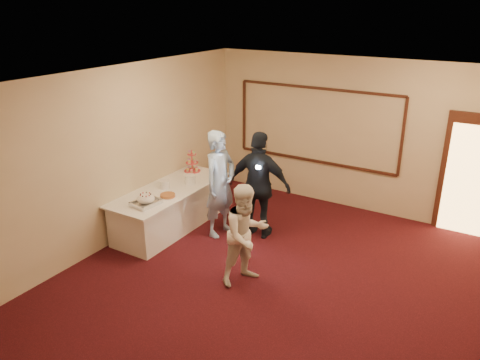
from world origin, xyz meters
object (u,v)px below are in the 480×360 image
tart (168,196)px  man (220,184)px  cupcake_stand (192,163)px  woman (246,235)px  plate_stack_a (165,184)px  buffet_table (171,208)px  guest (259,186)px  pavlova_tray (146,200)px  plate_stack_b (190,179)px

tart → man: (0.69, 0.60, 0.16)m
cupcake_stand → woman: bearing=-37.7°
cupcake_stand → man: man is taller
plate_stack_a → buffet_table: bearing=32.5°
tart → man: size_ratio=0.16×
woman → guest: 1.49m
woman → guest: (-0.54, 1.38, 0.19)m
buffet_table → woman: 2.29m
cupcake_stand → man: size_ratio=0.25×
woman → guest: guest is taller
tart → woman: 1.93m
pavlova_tray → plate_stack_a: 0.75m
cupcake_stand → plate_stack_b: 0.69m
buffet_table → man: 1.12m
plate_stack_b → man: (0.75, -0.12, 0.10)m
cupcake_stand → plate_stack_b: bearing=-56.4°
plate_stack_a → woman: 2.31m
tart → guest: guest is taller
cupcake_stand → pavlova_tray: bearing=-79.3°
plate_stack_a → guest: 1.74m
plate_stack_b → guest: (1.38, 0.17, 0.10)m
plate_stack_a → guest: bearing=20.1°
buffet_table → plate_stack_b: 0.63m
guest → buffet_table: bearing=12.6°
tart → pavlova_tray: bearing=-104.4°
pavlova_tray → guest: size_ratio=0.28×
plate_stack_a → man: (1.00, 0.31, 0.11)m
plate_stack_b → tart: (0.06, -0.72, -0.06)m
pavlova_tray → plate_stack_a: size_ratio=2.85×
pavlova_tray → woman: woman is taller
guest → plate_stack_b: bearing=0.2°
buffet_table → pavlova_tray: pavlova_tray is taller
pavlova_tray → plate_stack_a: bearing=105.3°
cupcake_stand → woman: (2.30, -1.78, -0.17)m
pavlova_tray → plate_stack_b: 1.15m
cupcake_stand → plate_stack_a: size_ratio=2.55×
man → pavlova_tray: bearing=150.1°
tart → woman: woman is taller
pavlova_tray → plate_stack_b: (0.05, 1.15, 0.01)m
pavlova_tray → cupcake_stand: size_ratio=1.12×
buffet_table → tart: (0.23, -0.34, 0.41)m
buffet_table → guest: bearing=19.4°
buffet_table → tart: bearing=-56.0°
cupcake_stand → woman: size_ratio=0.31×
plate_stack_b → woman: woman is taller
cupcake_stand → tart: bearing=-71.3°
plate_stack_b → tart: bearing=-85.5°
plate_stack_a → cupcake_stand: bearing=97.3°
cupcake_stand → woman: 2.91m
plate_stack_a → tart: size_ratio=0.62×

